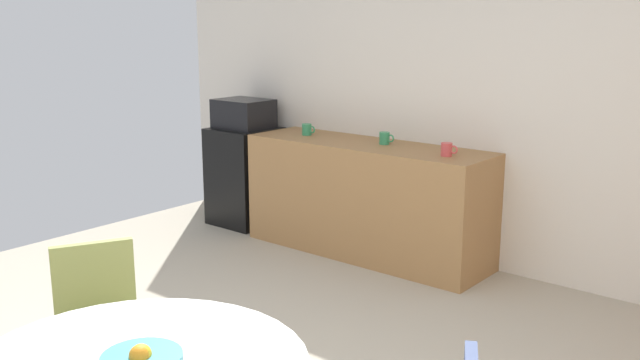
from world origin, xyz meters
The scene contains 8 objects.
wall_back centered at (0.00, 3.00, 1.30)m, with size 6.00×0.10×2.60m, color silver.
counter_block centered at (-0.70, 2.65, 0.45)m, with size 2.04×0.60×0.90m, color #9E7042.
mini_fridge centered at (-2.07, 2.65, 0.44)m, with size 0.54×0.54×0.89m, color black.
microwave centered at (-2.07, 2.65, 1.02)m, with size 0.48×0.38×0.26m, color black.
chair_olive centered at (-0.27, -0.07, 0.52)m, with size 0.56×0.56×0.83m.
mug_white centered at (-1.32, 2.65, 0.95)m, with size 0.13×0.08×0.09m.
mug_green centered at (0.04, 2.59, 0.95)m, with size 0.13×0.08×0.09m.
mug_red centered at (-0.57, 2.71, 0.95)m, with size 0.13×0.08×0.09m.
Camera 1 is at (2.49, -1.78, 1.86)m, focal length 39.64 mm.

